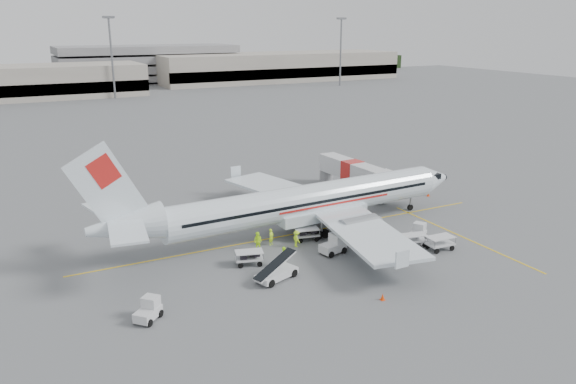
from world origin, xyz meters
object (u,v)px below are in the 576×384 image
(tug_mid, at_px, (333,244))
(aircraft, at_px, (309,179))
(tug_aft, at_px, (148,310))
(belt_loader, at_px, (277,264))
(tug_fore, at_px, (417,232))
(jet_bridge, at_px, (352,177))

(tug_mid, bearing_deg, aircraft, 69.83)
(aircraft, bearing_deg, tug_aft, -153.61)
(tug_mid, bearing_deg, belt_loader, -171.53)
(aircraft, bearing_deg, tug_fore, -42.78)
(aircraft, relative_size, tug_aft, 18.99)
(jet_bridge, relative_size, tug_aft, 7.27)
(jet_bridge, xyz_separation_m, tug_fore, (-3.31, -16.38, -1.19))
(jet_bridge, distance_m, tug_fore, 16.75)
(jet_bridge, height_order, belt_loader, jet_bridge)
(jet_bridge, bearing_deg, aircraft, -143.49)
(belt_loader, bearing_deg, tug_fore, -13.49)
(aircraft, xyz_separation_m, tug_mid, (-0.91, -6.02, -4.55))
(aircraft, xyz_separation_m, belt_loader, (-7.85, -8.55, -4.13))
(tug_aft, bearing_deg, tug_fore, -36.82)
(tug_mid, distance_m, tug_aft, 18.45)
(belt_loader, height_order, tug_mid, belt_loader)
(tug_fore, relative_size, tug_aft, 0.99)
(jet_bridge, bearing_deg, tug_mid, -131.65)
(belt_loader, height_order, tug_fore, belt_loader)
(jet_bridge, relative_size, tug_fore, 7.32)
(tug_fore, bearing_deg, tug_mid, 145.16)
(belt_loader, distance_m, tug_aft, 11.16)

